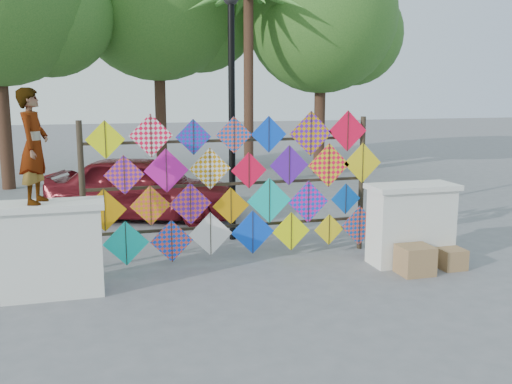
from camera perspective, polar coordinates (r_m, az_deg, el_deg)
ground at (r=8.74m, az=-1.24°, el=-8.12°), size 80.00×80.00×0.00m
parapet_left at (r=8.14m, az=-19.72°, el=-5.34°), size 1.40×0.65×1.28m
parapet_right at (r=9.40m, az=15.25°, el=-3.05°), size 1.40×0.65×1.28m
kite_rack at (r=9.15m, az=-1.79°, el=0.53°), size 4.95×0.24×2.41m
tree_east at (r=19.09m, az=6.80°, el=16.89°), size 5.40×4.80×7.42m
palm_tree at (r=16.73m, az=-0.77°, el=17.80°), size 3.62×3.62×5.83m
vendor_woman at (r=7.91m, az=-21.34°, el=4.29°), size 0.47×0.61×1.50m
sedan at (r=12.39m, az=-11.21°, el=0.47°), size 4.37×3.02×1.38m
lamppost at (r=10.31m, az=-2.45°, el=9.89°), size 0.28×0.28×4.46m
cardboard_box_near at (r=8.96m, az=15.62°, el=-6.57°), size 0.49×0.44×0.44m
cardboard_box_far at (r=9.40m, az=18.99°, el=-6.34°), size 0.38×0.35×0.32m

